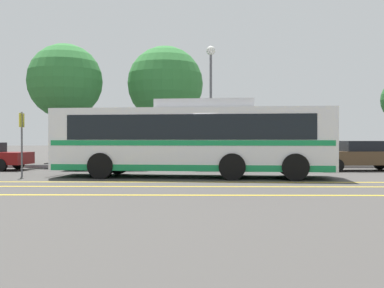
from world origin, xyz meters
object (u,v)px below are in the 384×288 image
at_px(transit_bus, 192,138).
at_px(tree_1, 65,81).
at_px(parked_car_3, 360,156).
at_px(parked_car_2, 235,155).
at_px(tree_2, 165,84).
at_px(street_lamp, 211,80).
at_px(bus_stop_sign, 22,136).
at_px(parked_car_1, 107,156).

xyz_separation_m(transit_bus, tree_1, (-7.82, 8.95, 3.48)).
height_order(transit_bus, parked_car_3, transit_bus).
height_order(parked_car_2, tree_2, tree_2).
xyz_separation_m(parked_car_2, tree_1, (-9.91, 4.62, 4.32)).
height_order(street_lamp, tree_2, tree_2).
relative_size(street_lamp, tree_1, 0.93).
bearing_deg(transit_bus, tree_1, 46.85).
bearing_deg(transit_bus, bus_stop_sign, 96.46).
distance_m(parked_car_3, tree_1, 17.26).
height_order(transit_bus, parked_car_2, transit_bus).
bearing_deg(tree_2, parked_car_2, -58.60).
bearing_deg(parked_car_2, parked_car_1, 91.03).
height_order(parked_car_2, bus_stop_sign, bus_stop_sign).
bearing_deg(transit_bus, street_lamp, -1.75).
height_order(parked_car_1, bus_stop_sign, bus_stop_sign).
xyz_separation_m(parked_car_1, bus_stop_sign, (-2.55, -4.30, 0.96)).
height_order(parked_car_3, street_lamp, street_lamp).
distance_m(parked_car_3, street_lamp, 8.89).
bearing_deg(parked_car_2, tree_2, 31.35).
relative_size(parked_car_3, tree_1, 0.64).
distance_m(parked_car_3, bus_stop_sign, 15.57).
bearing_deg(tree_1, bus_stop_sign, -84.04).
distance_m(parked_car_1, parked_car_3, 12.46).
distance_m(parked_car_3, tree_2, 12.94).
distance_m(transit_bus, tree_1, 12.39).
bearing_deg(parked_car_1, bus_stop_sign, 145.63).
distance_m(bus_stop_sign, tree_2, 12.52).
relative_size(transit_bus, bus_stop_sign, 4.37).
bearing_deg(parked_car_3, parked_car_2, 82.34).
bearing_deg(tree_2, parked_car_3, -34.54).
relative_size(bus_stop_sign, tree_1, 0.36).
bearing_deg(parked_car_3, bus_stop_sign, 100.99).
bearing_deg(street_lamp, tree_2, 127.36).
distance_m(parked_car_1, tree_2, 8.34).
bearing_deg(parked_car_2, transit_bus, 154.24).
height_order(parked_car_2, tree_1, tree_1).
distance_m(parked_car_1, bus_stop_sign, 5.09).
bearing_deg(street_lamp, bus_stop_sign, -137.18).
bearing_deg(parked_car_2, parked_car_3, -93.59).
distance_m(parked_car_2, parked_car_3, 6.05).
bearing_deg(street_lamp, tree_1, 168.39).
relative_size(transit_bus, parked_car_1, 2.76).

